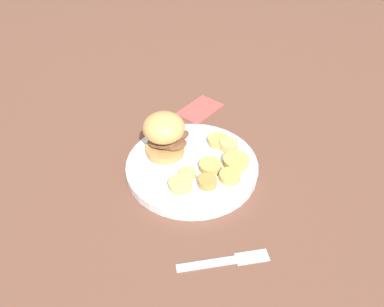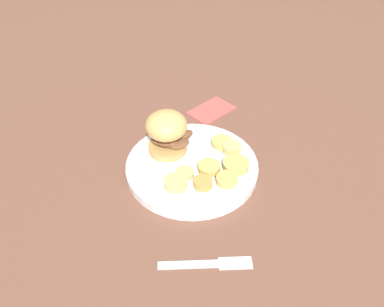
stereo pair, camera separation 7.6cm
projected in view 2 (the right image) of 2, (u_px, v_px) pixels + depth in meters
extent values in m
plane|color=brown|center=(192.00, 170.00, 0.80)|extent=(4.00, 4.00, 0.00)
cylinder|color=white|center=(192.00, 166.00, 0.79)|extent=(0.28, 0.28, 0.02)
torus|color=white|center=(192.00, 164.00, 0.78)|extent=(0.27, 0.27, 0.01)
cylinder|color=tan|center=(168.00, 147.00, 0.81)|extent=(0.08, 0.08, 0.02)
ellipsoid|color=brown|center=(171.00, 143.00, 0.79)|extent=(0.04, 0.04, 0.02)
ellipsoid|color=brown|center=(166.00, 139.00, 0.79)|extent=(0.05, 0.06, 0.01)
ellipsoid|color=brown|center=(185.00, 135.00, 0.81)|extent=(0.04, 0.04, 0.02)
ellipsoid|color=brown|center=(166.00, 136.00, 0.81)|extent=(0.05, 0.05, 0.02)
ellipsoid|color=brown|center=(158.00, 139.00, 0.80)|extent=(0.05, 0.05, 0.02)
ellipsoid|color=brown|center=(179.00, 144.00, 0.79)|extent=(0.06, 0.06, 0.01)
ellipsoid|color=brown|center=(163.00, 132.00, 0.82)|extent=(0.05, 0.05, 0.02)
ellipsoid|color=tan|center=(166.00, 125.00, 0.77)|extent=(0.09, 0.09, 0.06)
cylinder|color=tan|center=(236.00, 165.00, 0.77)|extent=(0.05, 0.05, 0.02)
cylinder|color=tan|center=(227.00, 180.00, 0.73)|extent=(0.04, 0.04, 0.01)
cylinder|color=#BC8942|center=(203.00, 183.00, 0.73)|extent=(0.04, 0.04, 0.01)
cylinder|color=#DBB766|center=(176.00, 183.00, 0.73)|extent=(0.05, 0.05, 0.01)
cylinder|color=tan|center=(222.00, 142.00, 0.82)|extent=(0.05, 0.05, 0.01)
cylinder|color=tan|center=(209.00, 167.00, 0.76)|extent=(0.05, 0.05, 0.01)
cylinder|color=#DBB766|center=(185.00, 173.00, 0.75)|extent=(0.04, 0.04, 0.01)
cylinder|color=#DBB766|center=(232.00, 148.00, 0.81)|extent=(0.04, 0.04, 0.01)
cube|color=silver|center=(188.00, 264.00, 0.62)|extent=(0.10, 0.05, 0.00)
cube|color=silver|center=(235.00, 263.00, 0.62)|extent=(0.06, 0.04, 0.00)
cube|color=#B24C47|center=(211.00, 110.00, 0.96)|extent=(0.12, 0.13, 0.01)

